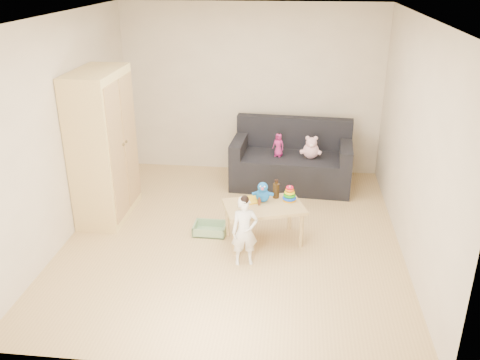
# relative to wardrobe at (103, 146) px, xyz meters

# --- Properties ---
(room) EXTENTS (4.50, 4.50, 4.50)m
(room) POSITION_rel_wardrobe_xyz_m (1.72, -0.42, 0.34)
(room) COLOR tan
(room) RESTS_ON ground
(wardrobe) EXTENTS (0.53, 1.07, 1.93)m
(wardrobe) POSITION_rel_wardrobe_xyz_m (0.00, 0.00, 0.00)
(wardrobe) COLOR #EFD683
(wardrobe) RESTS_ON ground
(sofa) EXTENTS (1.79, 0.98, 0.49)m
(sofa) POSITION_rel_wardrobe_xyz_m (2.38, 1.22, -0.72)
(sofa) COLOR black
(sofa) RESTS_ON ground
(play_table) EXTENTS (1.05, 0.83, 0.48)m
(play_table) POSITION_rel_wardrobe_xyz_m (2.09, -0.49, -0.72)
(play_table) COLOR tan
(play_table) RESTS_ON ground
(storage_bin) EXTENTS (0.41, 0.31, 0.12)m
(storage_bin) POSITION_rel_wardrobe_xyz_m (1.42, -0.37, -0.90)
(storage_bin) COLOR #80A578
(storage_bin) RESTS_ON ground
(toddler) EXTENTS (0.33, 0.26, 0.79)m
(toddler) POSITION_rel_wardrobe_xyz_m (1.92, -1.00, -0.57)
(toddler) COLOR white
(toddler) RESTS_ON ground
(pink_bear) EXTENTS (0.31, 0.29, 0.28)m
(pink_bear) POSITION_rel_wardrobe_xyz_m (2.66, 1.12, -0.33)
(pink_bear) COLOR #FFBBC9
(pink_bear) RESTS_ON sofa
(doll) EXTENTS (0.20, 0.17, 0.34)m
(doll) POSITION_rel_wardrobe_xyz_m (2.19, 1.14, -0.30)
(doll) COLOR #BB2376
(doll) RESTS_ON sofa
(ring_stacker) EXTENTS (0.17, 0.17, 0.19)m
(ring_stacker) POSITION_rel_wardrobe_xyz_m (2.39, -0.33, -0.41)
(ring_stacker) COLOR orange
(ring_stacker) RESTS_ON play_table
(brown_bottle) EXTENTS (0.08, 0.08, 0.23)m
(brown_bottle) POSITION_rel_wardrobe_xyz_m (2.22, -0.26, -0.38)
(brown_bottle) COLOR black
(brown_bottle) RESTS_ON play_table
(blue_plush) EXTENTS (0.24, 0.21, 0.25)m
(blue_plush) POSITION_rel_wardrobe_xyz_m (2.07, -0.38, -0.36)
(blue_plush) COLOR blue
(blue_plush) RESTS_ON play_table
(wooden_figure) EXTENTS (0.05, 0.05, 0.10)m
(wooden_figure) POSITION_rel_wardrobe_xyz_m (2.04, -0.50, -0.43)
(wooden_figure) COLOR brown
(wooden_figure) RESTS_ON play_table
(yellow_book) EXTENTS (0.29, 0.29, 0.02)m
(yellow_book) POSITION_rel_wardrobe_xyz_m (1.91, -0.39, -0.48)
(yellow_book) COLOR yellow
(yellow_book) RESTS_ON play_table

